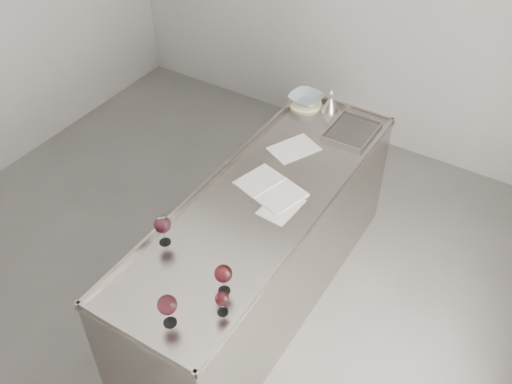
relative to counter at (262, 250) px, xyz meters
The scene contains 12 objects.
room_shell 1.10m from the counter, 148.97° to the right, with size 4.54×5.04×2.84m.
counter is the anchor object (origin of this frame).
wine_glass_left 0.90m from the counter, 114.23° to the right, with size 0.10×0.10×0.19m.
wine_glass_middle 1.20m from the counter, 85.05° to the right, with size 0.10×0.10×0.19m.
wine_glass_right 0.96m from the counter, 74.22° to the right, with size 0.09×0.09×0.18m.
wine_glass_small 1.05m from the counter, 71.86° to the right, with size 0.07×0.07×0.15m.
notebook 0.48m from the counter, 92.03° to the left, with size 0.47×0.38×0.02m.
loose_paper_top 0.49m from the counter, ahead, with size 0.19×0.28×0.00m, color silver.
loose_paper_under 0.72m from the counter, 98.35° to the left, with size 0.22×0.32×0.00m, color white.
trivet 1.20m from the counter, 104.45° to the left, with size 0.24×0.24×0.02m, color beige.
ceramic_bowl 1.22m from the counter, 104.45° to the left, with size 0.24×0.24×0.06m, color #8EA0A5.
wine_funnel 1.20m from the counter, 94.22° to the left, with size 0.13×0.13×0.19m.
Camera 1 is at (1.83, -1.93, 3.28)m, focal length 40.00 mm.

